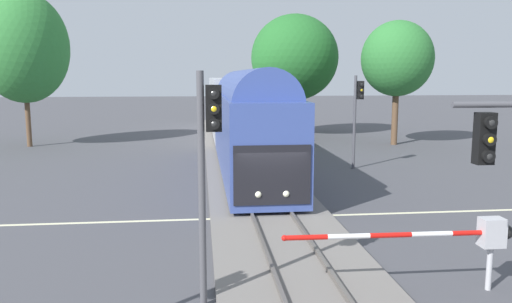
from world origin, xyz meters
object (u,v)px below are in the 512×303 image
Objects in this scene: traffic_signal_median at (208,152)px; oak_far_right at (397,59)px; pine_left_background at (23,48)px; traffic_signal_far_side at (358,107)px; elm_centre_background at (295,58)px; crossing_gate_near at (468,236)px; commuter_train at (237,110)px.

oak_far_right is (14.37, 25.66, 2.84)m from traffic_signal_median.
pine_left_background reaches higher than oak_far_right.
traffic_signal_far_side is 11.46m from oak_far_right.
crossing_gate_near is at bearing -93.10° from elm_centre_background.
oak_far_right is 0.83× the size of pine_left_background.
traffic_signal_far_side is at bearing 81.85° from crossing_gate_near.
traffic_signal_far_side is at bearing -87.93° from elm_centre_background.
crossing_gate_near is 1.07× the size of traffic_signal_median.
oak_far_right is at bearing 7.77° from commuter_train.
traffic_signal_far_side is 24.24m from pine_left_background.
traffic_signal_median is (-2.35, -24.02, 0.75)m from commuter_train.
traffic_signal_far_side is 0.47× the size of pine_left_background.
crossing_gate_near is 0.61× the size of oak_far_right.
commuter_train is 24.15m from traffic_signal_median.
traffic_signal_median reaches higher than crossing_gate_near.
commuter_train is at bearing 84.41° from traffic_signal_median.
oak_far_right is (5.89, 9.39, 2.91)m from traffic_signal_far_side.
crossing_gate_near is 32.52m from elm_centre_background.
commuter_train is at bearing -124.21° from elm_centre_background.
elm_centre_background reaches higher than crossing_gate_near.
traffic_signal_far_side is at bearing -122.10° from oak_far_right.
pine_left_background reaches higher than crossing_gate_near.
crossing_gate_near is 6.53m from traffic_signal_median.
pine_left_background is (-20.56, -4.62, 0.47)m from elm_centre_background.
pine_left_background reaches higher than traffic_signal_far_side.
oak_far_right reaches higher than traffic_signal_median.
elm_centre_background is 21.08m from pine_left_background.
oak_far_right reaches higher than commuter_train.
commuter_train is 12.65m from oak_far_right.
crossing_gate_near is 27.26m from oak_far_right.
pine_left_background is at bearing -167.33° from elm_centre_background.
elm_centre_background reaches higher than oak_far_right.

